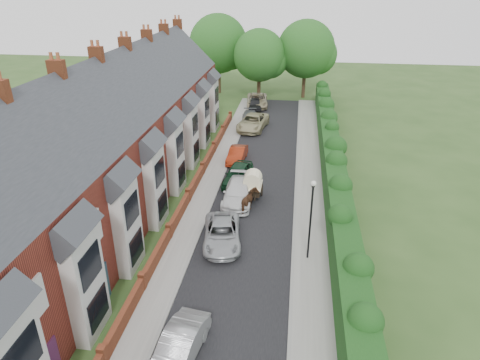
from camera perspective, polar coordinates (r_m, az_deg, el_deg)
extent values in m
plane|color=#2D4C1E|center=(23.16, 0.27, -15.57)|extent=(140.00, 140.00, 0.00)
cube|color=black|center=(32.25, 1.95, -2.63)|extent=(6.00, 58.00, 0.02)
cube|color=gray|center=(32.14, 9.25, -2.99)|extent=(2.20, 58.00, 0.12)
cube|color=gray|center=(32.78, -4.76, -2.12)|extent=(1.70, 58.00, 0.12)
cube|color=gray|center=(32.11, 7.38, -2.88)|extent=(0.18, 58.00, 0.13)
cube|color=gray|center=(32.63, -3.38, -2.20)|extent=(0.18, 58.00, 0.13)
cube|color=#163B13|center=(31.72, 12.65, -1.28)|extent=(1.50, 58.00, 2.50)
cube|color=maroon|center=(32.63, -16.84, 2.86)|extent=(8.00, 40.00, 6.50)
cube|color=#2D3035|center=(31.58, -17.58, 8.30)|extent=(8.00, 40.20, 8.00)
cube|color=black|center=(16.97, -26.94, -20.26)|extent=(0.06, 1.80, 1.60)
cube|color=silver|center=(18.09, -25.70, -14.21)|extent=(0.12, 1.20, 1.60)
cube|color=silver|center=(20.99, -19.75, -13.23)|extent=(0.70, 2.40, 5.20)
cube|color=black|center=(21.58, -18.36, -15.89)|extent=(0.06, 1.80, 1.60)
cube|color=black|center=(20.13, -19.30, -10.72)|extent=(0.06, 1.80, 1.60)
cube|color=#2D3035|center=(19.40, -21.45, -6.18)|extent=(1.70, 2.60, 1.70)
cube|color=#3F2D2D|center=(23.49, -17.62, -13.01)|extent=(0.08, 0.90, 2.10)
cube|color=silver|center=(21.55, -18.87, -6.15)|extent=(0.12, 1.20, 1.60)
cube|color=silver|center=(24.65, -14.72, -6.22)|extent=(0.70, 2.40, 5.20)
cube|color=black|center=(25.15, -13.63, -8.63)|extent=(0.06, 1.80, 1.60)
cube|color=black|center=(23.92, -14.21, -3.86)|extent=(0.06, 1.80, 1.60)
cube|color=#2D3035|center=(23.31, -15.87, 0.11)|extent=(1.70, 2.60, 1.70)
cube|color=#3F2D2D|center=(27.20, -13.38, -6.66)|extent=(0.08, 0.90, 2.10)
cube|color=silver|center=(25.53, -14.18, -0.39)|extent=(0.12, 1.20, 1.60)
cube|color=silver|center=(28.71, -11.15, -1.07)|extent=(0.70, 2.40, 5.20)
cube|color=black|center=(29.15, -10.26, -3.23)|extent=(0.06, 1.80, 1.60)
cube|color=black|center=(28.09, -10.63, 1.07)|extent=(0.06, 1.80, 1.60)
cube|color=#2D3035|center=(27.58, -11.96, 4.53)|extent=(1.70, 2.60, 1.70)
cube|color=#3F2D2D|center=(31.27, -10.27, -1.87)|extent=(0.08, 0.90, 2.10)
cube|color=silver|center=(29.81, -10.81, 3.77)|extent=(0.12, 1.20, 1.60)
cube|color=silver|center=(33.04, -8.49, 2.77)|extent=(0.70, 2.40, 5.20)
cube|color=black|center=(33.42, -7.75, 0.85)|extent=(0.06, 1.80, 1.60)
cube|color=black|center=(32.50, -8.00, 4.69)|extent=(0.06, 1.80, 1.60)
cube|color=#2D3035|center=(32.06, -9.10, 7.73)|extent=(1.70, 2.60, 1.70)
cube|color=#3F2D2D|center=(35.58, -7.91, 1.79)|extent=(0.08, 0.90, 2.10)
cube|color=silver|center=(34.29, -8.28, 6.86)|extent=(0.12, 1.20, 1.60)
cube|color=silver|center=(37.53, -6.45, 5.71)|extent=(0.70, 2.40, 5.20)
cube|color=black|center=(37.87, -5.82, 3.98)|extent=(0.06, 1.80, 1.60)
cube|color=black|center=(37.06, -5.98, 7.43)|extent=(0.06, 1.80, 1.60)
cube|color=#2D3035|center=(36.67, -6.91, 10.13)|extent=(1.70, 2.60, 1.70)
cube|color=#3F2D2D|center=(40.05, -6.07, 4.65)|extent=(0.08, 0.90, 2.10)
cube|color=silver|center=(38.89, -6.32, 9.21)|extent=(0.12, 1.20, 1.60)
cube|color=silver|center=(42.14, -4.84, 8.00)|extent=(0.70, 2.40, 5.20)
cube|color=black|center=(42.44, -4.29, 6.44)|extent=(0.06, 1.80, 1.60)
cube|color=black|center=(41.72, -4.40, 9.56)|extent=(0.06, 1.80, 1.60)
cube|color=#2D3035|center=(41.37, -5.20, 11.97)|extent=(1.70, 2.60, 1.70)
cube|color=#3F2D2D|center=(44.63, -4.59, 6.92)|extent=(0.08, 0.90, 2.10)
cube|color=silver|center=(43.59, -4.76, 11.06)|extent=(0.12, 1.20, 1.60)
cube|color=silver|center=(46.83, -3.53, 9.84)|extent=(0.70, 2.40, 5.20)
cube|color=black|center=(47.10, -3.05, 8.42)|extent=(0.06, 1.80, 1.60)
cube|color=black|center=(46.45, -3.12, 11.25)|extent=(0.06, 1.80, 1.60)
cube|color=#2D3035|center=(46.14, -3.82, 13.43)|extent=(1.70, 2.60, 1.70)
cube|color=#3F2D2D|center=(49.30, -3.37, 8.77)|extent=(0.08, 0.90, 2.10)
cube|color=silver|center=(48.34, -3.49, 12.54)|extent=(0.12, 1.20, 1.60)
cube|color=brown|center=(22.35, -29.33, 9.59)|extent=(0.90, 0.50, 1.60)
cube|color=brown|center=(26.41, -23.13, 12.81)|extent=(0.90, 0.50, 1.60)
cylinder|color=brown|center=(26.35, -23.88, 14.78)|extent=(0.20, 0.20, 0.50)
cylinder|color=brown|center=(26.15, -23.10, 14.85)|extent=(0.20, 0.20, 0.50)
cube|color=brown|center=(30.75, -18.54, 15.06)|extent=(0.90, 0.50, 1.60)
cylinder|color=brown|center=(30.70, -19.14, 16.77)|extent=(0.20, 0.20, 0.50)
cylinder|color=brown|center=(30.53, -18.44, 16.82)|extent=(0.20, 0.20, 0.50)
cube|color=brown|center=(35.27, -15.04, 16.68)|extent=(0.90, 0.50, 1.60)
cylinder|color=brown|center=(35.22, -15.54, 18.18)|extent=(0.20, 0.20, 0.50)
cylinder|color=brown|center=(35.07, -14.90, 18.23)|extent=(0.20, 0.20, 0.50)
cube|color=brown|center=(39.90, -12.30, 17.89)|extent=(0.90, 0.50, 1.60)
cylinder|color=brown|center=(39.86, -12.72, 19.23)|extent=(0.20, 0.20, 0.50)
cylinder|color=brown|center=(39.72, -12.14, 19.26)|extent=(0.20, 0.20, 0.50)
cube|color=brown|center=(44.61, -10.11, 18.82)|extent=(0.90, 0.50, 1.60)
cylinder|color=brown|center=(44.57, -10.47, 20.02)|extent=(0.20, 0.20, 0.50)
cylinder|color=brown|center=(44.45, -9.95, 20.04)|extent=(0.20, 0.20, 0.50)
cube|color=brown|center=(49.38, -8.32, 19.55)|extent=(0.90, 0.50, 1.60)
cylinder|color=brown|center=(49.34, -8.63, 20.64)|extent=(0.20, 0.20, 0.50)
cylinder|color=brown|center=(49.24, -8.16, 20.66)|extent=(0.20, 0.20, 0.50)
cube|color=brown|center=(22.25, -15.09, -17.16)|extent=(0.30, 4.70, 0.90)
cube|color=brown|center=(25.85, -11.00, -9.87)|extent=(0.30, 4.70, 0.90)
cube|color=brown|center=(29.86, -8.07, -4.41)|extent=(0.30, 4.70, 0.90)
cube|color=brown|center=(34.12, -5.89, -0.27)|extent=(0.30, 4.70, 0.90)
cube|color=brown|center=(38.57, -4.21, 2.93)|extent=(0.30, 4.70, 0.90)
cube|color=brown|center=(43.13, -2.87, 5.46)|extent=(0.30, 4.70, 0.90)
cube|color=brown|center=(47.79, -1.78, 7.50)|extent=(0.30, 4.70, 0.90)
cube|color=brown|center=(20.60, -17.84, -21.47)|extent=(0.35, 0.35, 1.10)
cube|color=brown|center=(23.93, -12.88, -13.06)|extent=(0.35, 0.35, 1.10)
cube|color=brown|center=(27.76, -9.44, -6.77)|extent=(0.35, 0.35, 1.10)
cube|color=brown|center=(31.92, -6.92, -2.05)|extent=(0.35, 0.35, 1.10)
cube|color=brown|center=(36.29, -5.01, 1.57)|extent=(0.35, 0.35, 1.10)
cube|color=brown|center=(40.80, -3.51, 4.40)|extent=(0.35, 0.35, 1.10)
cube|color=brown|center=(45.42, -2.30, 6.65)|extent=(0.35, 0.35, 1.10)
cube|color=brown|center=(50.11, -1.31, 8.49)|extent=(0.35, 0.35, 1.10)
cylinder|color=black|center=(24.89, 9.33, -5.86)|extent=(0.12, 0.12, 4.80)
cylinder|color=black|center=(23.72, 9.74, -0.80)|extent=(0.20, 0.20, 0.10)
sphere|color=silver|center=(23.66, 9.77, -0.47)|extent=(0.32, 0.32, 0.32)
cylinder|color=#332316|center=(58.96, 2.54, 12.91)|extent=(0.50, 0.50, 4.75)
sphere|color=#25551C|center=(58.30, 2.61, 16.28)|extent=(6.80, 6.80, 6.80)
sphere|color=#25551C|center=(58.60, 4.00, 15.64)|extent=(4.76, 4.76, 4.76)
cylinder|color=#332316|center=(60.63, 8.54, 13.26)|extent=(0.50, 0.50, 5.25)
sphere|color=#25551C|center=(59.95, 8.78, 16.88)|extent=(7.60, 7.60, 7.60)
sphere|color=#25551C|center=(60.39, 10.23, 16.14)|extent=(5.32, 5.32, 5.32)
cylinder|color=#332316|center=(62.60, -2.82, 14.00)|extent=(0.50, 0.50, 5.50)
sphere|color=#25551C|center=(61.92, -2.91, 17.69)|extent=(8.00, 8.00, 8.00)
sphere|color=#25551C|center=(62.05, -1.32, 17.01)|extent=(5.60, 5.60, 5.60)
imported|color=#9C9DA1|center=(20.06, -8.15, -21.18)|extent=(2.11, 4.41, 1.40)
imported|color=#A6A9AD|center=(26.95, -2.41, -7.15)|extent=(3.01, 5.19, 1.36)
imported|color=white|center=(31.68, -0.24, -1.66)|extent=(2.21, 5.20, 1.50)
imported|color=black|center=(34.50, -0.28, 0.77)|extent=(2.37, 4.74, 1.55)
imported|color=maroon|center=(38.72, -0.39, 3.41)|extent=(1.60, 3.99, 1.29)
imported|color=tan|center=(47.21, 1.73, 7.72)|extent=(3.43, 6.06, 1.60)
imported|color=#5C5E64|center=(49.21, 1.33, 8.27)|extent=(2.22, 4.54, 1.27)
imported|color=black|center=(54.62, 2.00, 10.07)|extent=(2.06, 4.20, 1.38)
imported|color=#4E2F1C|center=(30.24, 1.26, -2.92)|extent=(1.27, 2.09, 1.64)
cube|color=black|center=(32.06, 1.69, -1.09)|extent=(1.22, 2.04, 0.51)
cylinder|color=beige|center=(31.74, 1.71, 0.06)|extent=(1.32, 1.27, 1.32)
cube|color=beige|center=(31.94, 1.70, -0.68)|extent=(1.34, 2.09, 0.04)
cylinder|color=black|center=(32.85, 0.65, -1.19)|extent=(0.08, 0.92, 0.92)
cylinder|color=black|center=(32.73, 2.95, -1.32)|extent=(0.08, 0.92, 0.92)
cylinder|color=black|center=(31.08, 0.81, -1.89)|extent=(0.06, 1.83, 0.06)
cylinder|color=black|center=(31.01, 2.12, -1.97)|extent=(0.06, 1.83, 0.06)
imported|color=tan|center=(56.03, 2.30, 10.56)|extent=(3.14, 5.85, 1.56)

